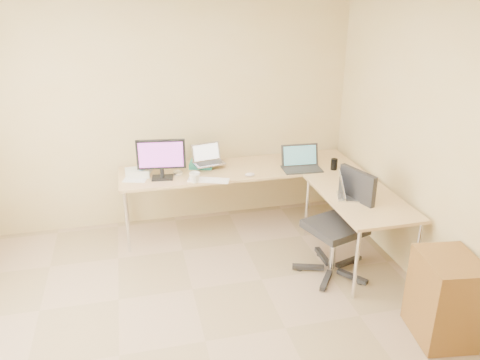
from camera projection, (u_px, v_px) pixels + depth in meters
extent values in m
plane|color=tan|center=(205.00, 341.00, 3.80)|extent=(4.50, 4.50, 0.00)
plane|color=tan|center=(168.00, 113.00, 5.32)|extent=(4.50, 0.00, 4.50)
plane|color=tan|center=(463.00, 167.00, 3.76)|extent=(0.00, 4.50, 4.50)
cube|color=tan|center=(239.00, 197.00, 5.48)|extent=(2.65, 0.70, 0.73)
cube|color=tan|center=(357.00, 228.00, 4.79)|extent=(0.70, 1.30, 0.73)
cube|color=black|center=(161.00, 159.00, 4.97)|extent=(0.52, 0.23, 0.43)
cube|color=#258772|center=(202.00, 162.00, 5.42)|extent=(0.34, 0.40, 0.06)
cube|color=#AEACC7|center=(209.00, 155.00, 5.26)|extent=(0.38, 0.32, 0.21)
cube|color=#282828|center=(302.00, 158.00, 5.23)|extent=(0.44, 0.33, 0.27)
cube|color=white|center=(208.00, 180.00, 4.98)|extent=(0.45, 0.27, 0.02)
ellipsoid|color=silver|center=(250.00, 175.00, 5.09)|extent=(0.12, 0.09, 0.04)
imported|color=silver|center=(195.00, 177.00, 4.93)|extent=(0.12, 0.12, 0.11)
cylinder|color=silver|center=(178.00, 173.00, 5.15)|extent=(0.11, 0.11, 0.03)
cylinder|color=#4384D2|center=(142.00, 166.00, 5.03)|extent=(0.09, 0.09, 0.26)
cube|color=white|center=(137.00, 176.00, 5.09)|extent=(0.33, 0.39, 0.01)
cube|color=silver|center=(137.00, 173.00, 5.07)|extent=(0.25, 0.19, 0.09)
cylinder|color=silver|center=(148.00, 160.00, 5.21)|extent=(0.20, 0.20, 0.24)
cylinder|color=black|center=(334.00, 164.00, 5.27)|extent=(0.09, 0.09, 0.12)
cube|color=silver|center=(352.00, 187.00, 4.56)|extent=(0.38, 0.34, 0.21)
cube|color=black|center=(335.00, 227.00, 4.53)|extent=(0.78, 0.78, 1.04)
cube|color=#A96032|center=(445.00, 298.00, 3.73)|extent=(0.48, 0.57, 0.71)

